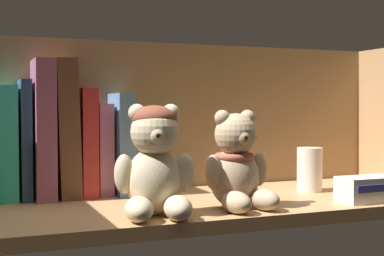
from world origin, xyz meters
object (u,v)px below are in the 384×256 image
object	(u,v)px
book_3	(24,139)
book_5	(64,128)
book_6	(84,142)
book_2	(7,143)
small_product_box	(368,189)
pillar_candle	(310,169)
teddy_bear_smaller	(238,166)
teddy_bear_larger	(155,163)
book_8	(118,143)
book_7	(101,149)
book_4	(41,129)

from	to	relation	value
book_3	book_5	size ratio (longest dim) A/B	0.85
book_6	book_2	bearing A→B (deg)	180.00
book_5	small_product_box	bearing A→B (deg)	-29.03
book_2	book_6	distance (cm)	12.81
pillar_candle	book_3	bearing A→B (deg)	166.39
book_3	teddy_bear_smaller	xyz separation A→B (cm)	(28.95, -21.65, -3.53)
book_2	teddy_bear_larger	xyz separation A→B (cm)	(18.29, -22.78, -1.91)
book_3	small_product_box	xyz separation A→B (cm)	(50.82, -24.55, -7.81)
book_3	teddy_bear_larger	distance (cm)	27.67
book_2	pillar_candle	distance (cm)	52.78
pillar_candle	teddy_bear_larger	bearing A→B (deg)	-161.42
book_8	small_product_box	size ratio (longest dim) A/B	1.85
teddy_bear_larger	book_7	bearing A→B (deg)	96.30
book_3	book_8	bearing A→B (deg)	0.00
book_8	book_6	bearing A→B (deg)	180.00
book_6	pillar_candle	xyz separation A→B (cm)	(38.37, -11.72, -5.22)
book_4	teddy_bear_smaller	bearing A→B (deg)	-39.69
book_4	pillar_candle	distance (cm)	47.64
book_2	book_3	world-z (taller)	book_3
book_8	teddy_bear_smaller	world-z (taller)	book_8
book_5	book_7	distance (cm)	7.40
book_3	book_2	bearing A→B (deg)	180.00
book_3	teddy_bear_smaller	world-z (taller)	book_3
book_7	teddy_bear_larger	size ratio (longest dim) A/B	1.01
teddy_bear_larger	pillar_candle	xyz separation A→B (cm)	(32.89, 11.06, -3.48)
book_4	book_8	world-z (taller)	book_4
book_2	pillar_candle	world-z (taller)	book_2
book_4	pillar_candle	world-z (taller)	book_4
book_6	book_8	world-z (taller)	book_6
teddy_bear_larger	small_product_box	xyz separation A→B (cm)	(35.29, -1.77, -5.41)
book_3	book_5	bearing A→B (deg)	0.00
teddy_bear_larger	teddy_bear_smaller	size ratio (longest dim) A/B	1.06
book_4	small_product_box	world-z (taller)	book_4
book_4	teddy_bear_larger	size ratio (longest dim) A/B	1.47
book_3	book_4	bearing A→B (deg)	0.00
book_2	pillar_candle	size ratio (longest dim) A/B	2.36
book_6	pillar_candle	distance (cm)	40.46
book_3	book_7	distance (cm)	13.15
small_product_box	pillar_candle	bearing A→B (deg)	100.60
book_5	small_product_box	size ratio (longest dim) A/B	2.43
book_5	teddy_bear_smaller	world-z (taller)	book_5
book_7	book_2	bearing A→B (deg)	180.00
teddy_bear_larger	pillar_candle	bearing A→B (deg)	18.58
teddy_bear_smaller	small_product_box	size ratio (longest dim) A/B	1.55
book_7	teddy_bear_larger	bearing A→B (deg)	-83.70
teddy_bear_larger	book_4	bearing A→B (deg)	119.07
book_8	teddy_bear_larger	xyz separation A→B (cm)	(-0.58, -22.78, -1.35)
book_2	book_5	size ratio (longest dim) A/B	0.81
small_product_box	teddy_bear_larger	bearing A→B (deg)	177.13
book_4	book_7	xyz separation A→B (cm)	(10.15, 0.00, -3.61)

